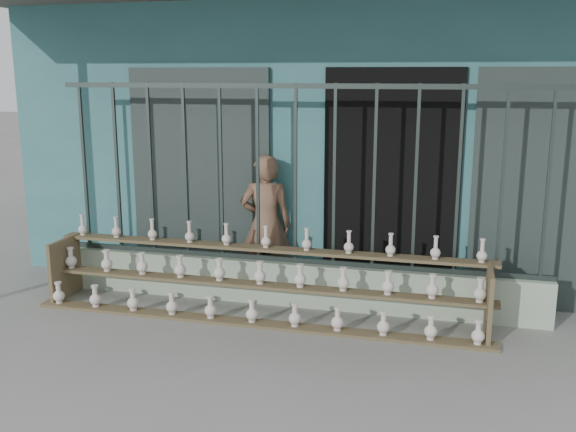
# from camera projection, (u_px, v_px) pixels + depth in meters

# --- Properties ---
(ground) EXTENTS (60.00, 60.00, 0.00)m
(ground) POSITION_uv_depth(u_px,v_px,m) (259.00, 356.00, 5.42)
(ground) COLOR slate
(workshop_building) EXTENTS (7.40, 6.60, 3.21)m
(workshop_building) POSITION_uv_depth(u_px,v_px,m) (345.00, 125.00, 9.07)
(workshop_building) COLOR #336A6C
(workshop_building) RESTS_ON ground
(parapet_wall) EXTENTS (5.00, 0.20, 0.45)m
(parapet_wall) POSITION_uv_depth(u_px,v_px,m) (295.00, 283.00, 6.60)
(parapet_wall) COLOR #9DB299
(parapet_wall) RESTS_ON ground
(security_fence) EXTENTS (5.00, 0.04, 1.80)m
(security_fence) POSITION_uv_depth(u_px,v_px,m) (295.00, 175.00, 6.36)
(security_fence) COLOR #283330
(security_fence) RESTS_ON parapet_wall
(shelf_rack) EXTENTS (4.50, 0.68, 0.85)m
(shelf_rack) POSITION_uv_depth(u_px,v_px,m) (259.00, 281.00, 6.25)
(shelf_rack) COLOR brown
(shelf_rack) RESTS_ON ground
(elderly_woman) EXTENTS (0.61, 0.46, 1.51)m
(elderly_woman) POSITION_uv_depth(u_px,v_px,m) (266.00, 224.00, 6.88)
(elderly_woman) COLOR brown
(elderly_woman) RESTS_ON ground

